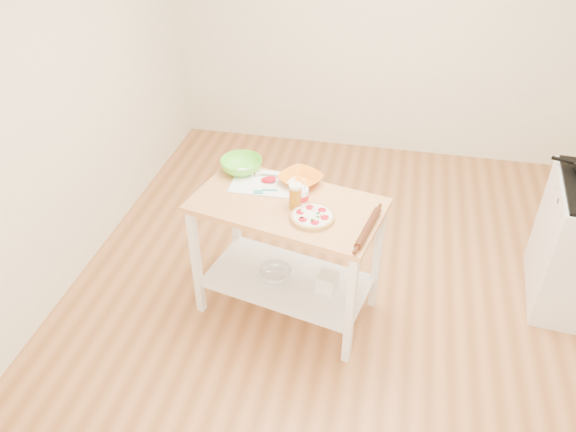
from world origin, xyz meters
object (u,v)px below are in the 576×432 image
(shelf_bin, at_px, (327,282))
(beer_pint, at_px, (295,196))
(prep_island, at_px, (287,235))
(rolling_pin, at_px, (368,228))
(knife, at_px, (253,175))
(green_bowl, at_px, (241,165))
(cutting_board, at_px, (262,182))
(yogurt_tub, at_px, (301,196))
(shelf_glass_bowl, at_px, (275,274))
(orange_bowl, at_px, (300,180))
(spatula, at_px, (265,191))
(pizza, at_px, (312,216))

(shelf_bin, bearing_deg, beer_pint, 177.53)
(prep_island, distance_m, rolling_pin, 0.62)
(knife, bearing_deg, green_bowl, 145.89)
(cutting_board, distance_m, rolling_pin, 0.82)
(yogurt_tub, height_order, shelf_glass_bowl, yogurt_tub)
(shelf_bin, bearing_deg, cutting_board, 154.78)
(knife, xyz_separation_m, rolling_pin, (0.81, -0.44, 0.01))
(yogurt_tub, distance_m, rolling_pin, 0.47)
(cutting_board, bearing_deg, green_bowl, 143.55)
(orange_bowl, distance_m, shelf_glass_bowl, 0.69)
(yogurt_tub, bearing_deg, shelf_glass_bowl, -178.46)
(knife, distance_m, yogurt_tub, 0.45)
(yogurt_tub, bearing_deg, green_bowl, 146.95)
(prep_island, relative_size, spatula, 8.70)
(pizza, distance_m, cutting_board, 0.51)
(knife, height_order, beer_pint, beer_pint)
(rolling_pin, relative_size, shelf_glass_bowl, 1.73)
(green_bowl, bearing_deg, beer_pint, -37.80)
(knife, bearing_deg, beer_pint, -42.40)
(green_bowl, xyz_separation_m, beer_pint, (0.44, -0.34, 0.04))
(spatula, height_order, orange_bowl, orange_bowl)
(spatula, distance_m, orange_bowl, 0.26)
(pizza, distance_m, orange_bowl, 0.40)
(shelf_bin, bearing_deg, orange_bowl, 131.72)
(cutting_board, bearing_deg, shelf_bin, -27.28)
(prep_island, height_order, green_bowl, green_bowl)
(pizza, xyz_separation_m, knife, (-0.47, 0.39, 0.00))
(prep_island, distance_m, cutting_board, 0.38)
(shelf_glass_bowl, relative_size, shelf_bin, 1.80)
(cutting_board, height_order, orange_bowl, orange_bowl)
(prep_island, xyz_separation_m, orange_bowl, (0.04, 0.24, 0.28))
(orange_bowl, height_order, green_bowl, green_bowl)
(prep_island, distance_m, beer_pint, 0.34)
(rolling_pin, bearing_deg, cutting_board, 152.59)
(prep_island, distance_m, shelf_bin, 0.43)
(orange_bowl, height_order, shelf_glass_bowl, orange_bowl)
(yogurt_tub, relative_size, shelf_glass_bowl, 0.90)
(spatula, height_order, knife, knife)
(spatula, relative_size, yogurt_tub, 0.74)
(green_bowl, bearing_deg, orange_bowl, -10.17)
(orange_bowl, xyz_separation_m, yogurt_tub, (0.05, -0.23, 0.02))
(knife, distance_m, beer_pint, 0.45)
(orange_bowl, bearing_deg, shelf_bin, -48.28)
(prep_island, relative_size, knife, 4.76)
(pizza, relative_size, cutting_board, 0.66)
(prep_island, relative_size, green_bowl, 4.58)
(pizza, relative_size, green_bowl, 0.96)
(knife, height_order, green_bowl, green_bowl)
(green_bowl, bearing_deg, pizza, -38.06)
(pizza, height_order, knife, pizza)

